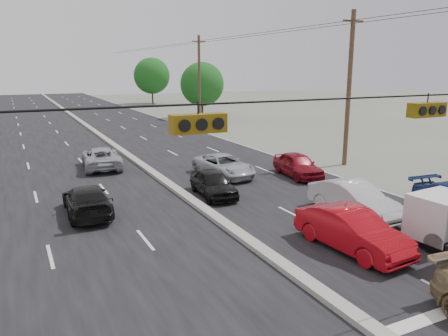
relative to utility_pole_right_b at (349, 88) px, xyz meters
The scene contains 15 objects.
ground 20.18m from the utility_pole_right_b, 129.81° to the right, with size 200.00×200.00×0.00m, color #606356.
road_surface 20.18m from the utility_pole_right_b, 129.81° to the left, with size 20.00×160.00×0.02m, color black.
center_median 20.16m from the utility_pole_right_b, 129.81° to the left, with size 0.50×160.00×0.20m, color gray.
utility_pole_right_b is the anchor object (origin of this frame).
utility_pole_right_c 25.00m from the utility_pole_right_b, 90.00° to the left, with size 1.60×0.30×10.00m.
traffic_signals 18.66m from the utility_pole_right_b, 126.50° to the right, with size 25.00×0.30×0.54m.
tree_right_mid 30.11m from the utility_pole_right_b, 85.24° to the left, with size 5.60×5.60×7.14m.
tree_right_far 55.11m from the utility_pole_right_b, 86.36° to the left, with size 6.40×6.40×8.16m.
red_sedan 15.30m from the utility_pole_right_b, 130.36° to the right, with size 1.58×4.54×1.50m, color #A90A14.
queue_car_a 12.28m from the utility_pole_right_b, 165.81° to the right, with size 1.58×3.92×1.33m, color black.
queue_car_b 11.63m from the utility_pole_right_b, 129.20° to the right, with size 1.60×4.59×1.51m, color silver.
queue_car_c 9.88m from the utility_pole_right_b, behind, with size 2.15×4.67×1.30m, color #ADB0B5.
queue_car_e 6.65m from the utility_pole_right_b, 164.39° to the right, with size 1.68×4.17×1.42m, color maroon.
oncoming_near 18.17m from the utility_pole_right_b, behind, with size 1.84×4.53×1.31m, color black.
oncoming_far 16.82m from the utility_pole_right_b, 157.56° to the left, with size 2.28×4.95×1.38m, color #A1A4A8.
Camera 1 is at (-7.58, -7.35, 6.45)m, focal length 35.00 mm.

